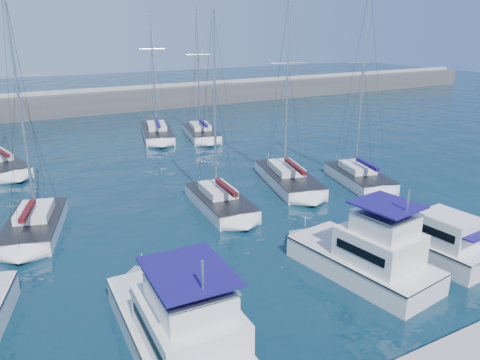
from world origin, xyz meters
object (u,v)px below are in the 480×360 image
sailboat_back_b (157,133)px  sailboat_mid_c (220,201)px  sailboat_back_c (201,133)px  sailboat_mid_e (359,177)px  motor_yacht_stbd_outer (437,244)px  sailboat_mid_b (35,224)px  motor_yacht_port_inner (183,332)px  sailboat_mid_d (288,178)px  motor_yacht_stbd_inner (368,257)px

sailboat_back_b → sailboat_mid_c: bearing=-84.1°
sailboat_mid_c → sailboat_back_c: bearing=74.2°
sailboat_back_b → sailboat_mid_e: bearing=-54.9°
motor_yacht_stbd_outer → sailboat_mid_b: size_ratio=0.40×
motor_yacht_port_inner → sailboat_mid_d: size_ratio=0.64×
motor_yacht_port_inner → sailboat_mid_c: bearing=60.5°
motor_yacht_port_inner → sailboat_mid_e: size_ratio=0.63×
motor_yacht_stbd_inner → sailboat_back_c: 33.49m
sailboat_mid_d → sailboat_back_b: sailboat_back_b is taller
motor_yacht_stbd_inner → motor_yacht_stbd_outer: bearing=-12.9°
motor_yacht_port_inner → sailboat_mid_e: (20.75, 12.82, -0.59)m
sailboat_mid_d → sailboat_mid_e: 5.87m
sailboat_mid_e → sailboat_back_b: sailboat_back_b is taller
motor_yacht_stbd_outer → sailboat_back_c: size_ratio=0.42×
sailboat_back_b → sailboat_back_c: (4.42, -2.53, 0.00)m
motor_yacht_port_inner → motor_yacht_stbd_inner: bearing=8.5°
motor_yacht_stbd_outer → sailboat_mid_e: sailboat_mid_e is taller
sailboat_mid_b → sailboat_back_b: bearing=70.7°
sailboat_mid_b → sailboat_mid_e: size_ratio=1.00×
motor_yacht_stbd_outer → sailboat_back_b: (-3.51, 35.97, -0.42)m
sailboat_mid_e → sailboat_back_c: sailboat_mid_e is taller
sailboat_mid_e → sailboat_back_c: bearing=115.9°
motor_yacht_port_inner → sailboat_mid_b: sailboat_mid_b is taller
sailboat_mid_d → sailboat_mid_e: bearing=-11.7°
motor_yacht_stbd_outer → sailboat_mid_b: 23.96m
sailboat_mid_d → sailboat_mid_b: bearing=-165.0°
motor_yacht_stbd_inner → sailboat_mid_c: size_ratio=0.59×
sailboat_back_c → motor_yacht_stbd_outer: bearing=-78.6°
motor_yacht_stbd_outer → sailboat_mid_c: 14.47m
sailboat_back_c → sailboat_mid_c: bearing=-98.0°
motor_yacht_port_inner → sailboat_back_c: 37.84m
sailboat_back_c → sailboat_mid_b: bearing=-123.6°
sailboat_mid_b → sailboat_mid_c: sailboat_mid_b is taller
motor_yacht_stbd_outer → sailboat_back_c: sailboat_back_c is taller
sailboat_back_b → sailboat_back_c: 5.09m
motor_yacht_port_inner → sailboat_back_c: size_ratio=0.66×
motor_yacht_stbd_outer → sailboat_mid_d: bearing=84.8°
sailboat_mid_b → sailboat_mid_d: bearing=17.0°
sailboat_mid_d → motor_yacht_stbd_inner: bearing=-94.2°
motor_yacht_port_inner → sailboat_mid_e: sailboat_mid_e is taller
sailboat_mid_b → sailboat_back_c: sailboat_mid_b is taller
sailboat_mid_b → sailboat_mid_d: (19.20, 0.13, -0.02)m
motor_yacht_stbd_inner → sailboat_mid_c: (-2.40, 12.20, -0.61)m
motor_yacht_port_inner → motor_yacht_stbd_inner: (10.65, 1.16, -0.00)m
motor_yacht_stbd_inner → sailboat_mid_d: 15.07m
motor_yacht_stbd_outer → sailboat_mid_b: bearing=138.0°
sailboat_mid_e → sailboat_back_c: size_ratio=1.04×
sailboat_mid_b → sailboat_mid_e: sailboat_mid_e is taller
sailboat_mid_d → sailboat_back_b: bearing=114.4°
motor_yacht_stbd_inner → sailboat_mid_b: 20.15m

